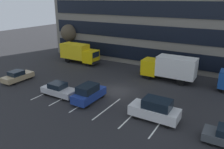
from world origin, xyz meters
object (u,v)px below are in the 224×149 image
Objects in this scene: box_truck_yellow_all at (79,53)px; sedan_silver at (59,90)px; bare_tree at (69,33)px; suv_white at (155,110)px; suv_navy at (89,93)px; box_truck_yellow at (169,67)px; sedan_tan at (18,76)px.

box_truck_yellow_all is 1.64× the size of sedan_silver.
bare_tree reaches higher than box_truck_yellow_all.
suv_navy is at bearing -179.68° from suv_white.
box_truck_yellow is 12.19m from suv_navy.
suv_white is 27.86m from bare_tree.
sedan_silver is at bearing -176.84° from suv_white.
suv_white is at bearing 3.16° from sedan_silver.
bare_tree is (-5.14, 3.50, 2.53)m from box_truck_yellow_all.
sedan_tan is 0.98× the size of suv_navy.
suv_white is at bearing -79.00° from box_truck_yellow.
sedan_silver is 0.71× the size of bare_tree.
box_truck_yellow reaches higher than sedan_silver.
box_truck_yellow is 21.74m from bare_tree.
sedan_silver is 3.89m from suv_navy.
box_truck_yellow reaches higher than suv_white.
box_truck_yellow is 1.60× the size of suv_white.
suv_navy reaches higher than sedan_silver.
bare_tree reaches higher than sedan_tan.
box_truck_yellow is at bearing 31.70° from sedan_tan.
suv_navy is at bearing -0.12° from sedan_tan.
bare_tree is (-21.21, 4.09, 2.45)m from box_truck_yellow.
sedan_tan is at bearing 179.88° from suv_navy.
suv_navy is (12.01, -0.03, 0.23)m from sedan_tan.
bare_tree reaches higher than sedan_silver.
box_truck_yellow is at bearing 101.00° from suv_white.
bare_tree reaches higher than suv_white.
sedan_tan is 0.97× the size of sedan_silver.
sedan_tan is at bearing -148.30° from box_truck_yellow.
bare_tree is at bearing 103.96° from sedan_tan.
box_truck_yellow_all reaches higher than suv_navy.
sedan_silver is at bearing -60.69° from box_truck_yellow_all.
suv_navy is at bearing -47.20° from box_truck_yellow_all.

